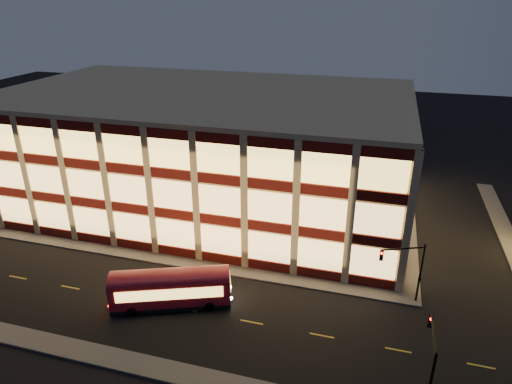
% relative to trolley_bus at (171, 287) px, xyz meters
% --- Properties ---
extents(ground, '(200.00, 200.00, 0.00)m').
position_rel_trolley_bus_xyz_m(ground, '(-2.47, 5.71, -1.95)').
color(ground, black).
rests_on(ground, ground).
extents(sidewalk_office_south, '(54.00, 2.00, 0.15)m').
position_rel_trolley_bus_xyz_m(sidewalk_office_south, '(-5.47, 6.71, -1.88)').
color(sidewalk_office_south, '#514F4C').
rests_on(sidewalk_office_south, ground).
extents(sidewalk_office_east, '(2.00, 30.00, 0.15)m').
position_rel_trolley_bus_xyz_m(sidewalk_office_east, '(20.53, 22.71, -1.88)').
color(sidewalk_office_east, '#514F4C').
rests_on(sidewalk_office_east, ground).
extents(sidewalk_tower_west, '(2.00, 30.00, 0.15)m').
position_rel_trolley_bus_xyz_m(sidewalk_tower_west, '(31.53, 22.71, -1.88)').
color(sidewalk_tower_west, '#514F4C').
rests_on(sidewalk_tower_west, ground).
extents(sidewalk_near, '(100.00, 2.00, 0.15)m').
position_rel_trolley_bus_xyz_m(sidewalk_near, '(-2.47, -7.29, -1.88)').
color(sidewalk_near, '#514F4C').
rests_on(sidewalk_near, ground).
extents(office_building, '(50.45, 30.45, 14.50)m').
position_rel_trolley_bus_xyz_m(office_building, '(-5.39, 22.62, 5.29)').
color(office_building, tan).
rests_on(office_building, ground).
extents(traffic_signal_far, '(3.79, 1.87, 6.00)m').
position_rel_trolley_bus_xyz_m(traffic_signal_far, '(19.74, 5.94, 2.16)').
color(traffic_signal_far, black).
rests_on(traffic_signal_far, ground).
extents(traffic_signal_near, '(0.32, 4.45, 6.00)m').
position_rel_trolley_bus_xyz_m(traffic_signal_near, '(21.03, -5.32, 2.17)').
color(traffic_signal_near, black).
rests_on(traffic_signal_near, ground).
extents(trolley_bus, '(10.63, 6.29, 3.53)m').
position_rel_trolley_bus_xyz_m(trolley_bus, '(0.00, 0.00, 0.00)').
color(trolley_bus, maroon).
rests_on(trolley_bus, ground).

